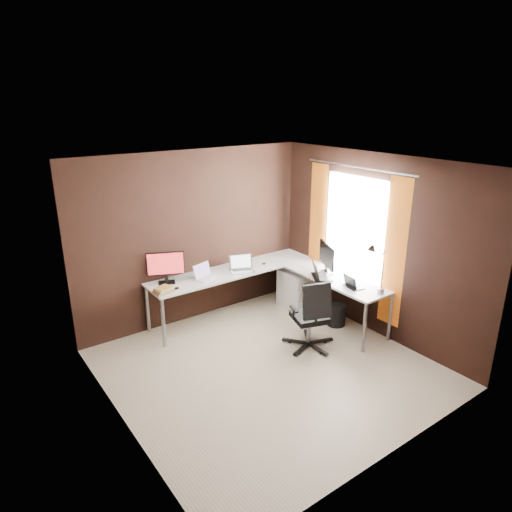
{
  "coord_description": "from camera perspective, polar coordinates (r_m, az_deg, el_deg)",
  "views": [
    {
      "loc": [
        -2.97,
        -3.85,
        3.17
      ],
      "look_at": [
        0.49,
        0.95,
        1.1
      ],
      "focal_mm": 32.0,
      "sensor_mm": 36.0,
      "label": 1
    }
  ],
  "objects": [
    {
      "name": "drawer_pedestal",
      "position": [
        7.25,
        5.1,
        -4.13
      ],
      "size": [
        0.42,
        0.5,
        0.6
      ],
      "primitive_type": "cube",
      "color": "white",
      "rests_on": "ground"
    },
    {
      "name": "mouse_left",
      "position": [
        6.22,
        -9.9,
        -3.99
      ],
      "size": [
        0.08,
        0.06,
        0.03
      ],
      "primitive_type": "ellipsoid",
      "rotation": [
        0.0,
        0.0,
        0.05
      ],
      "color": "black",
      "rests_on": "desk"
    },
    {
      "name": "laptop_silver",
      "position": [
        6.77,
        -1.81,
        -1.41
      ],
      "size": [
        0.41,
        0.35,
        0.23
      ],
      "rotation": [
        0.0,
        0.0,
        -0.36
      ],
      "color": "silver",
      "rests_on": "desk"
    },
    {
      "name": "room",
      "position": [
        5.47,
        4.14,
        -1.04
      ],
      "size": [
        3.6,
        3.6,
        2.5
      ],
      "color": "#C4B599",
      "rests_on": "ground"
    },
    {
      "name": "laptop_black_small",
      "position": [
        6.32,
        11.95,
        -3.51
      ],
      "size": [
        0.23,
        0.29,
        0.18
      ],
      "rotation": [
        0.0,
        0.0,
        1.39
      ],
      "color": "black",
      "rests_on": "desk"
    },
    {
      "name": "laptop_white",
      "position": [
        6.53,
        -6.42,
        -2.39
      ],
      "size": [
        0.36,
        0.3,
        0.21
      ],
      "rotation": [
        0.0,
        0.0,
        0.3
      ],
      "color": "white",
      "rests_on": "desk"
    },
    {
      "name": "office_chair",
      "position": [
        6.14,
        6.78,
        -8.93
      ],
      "size": [
        0.54,
        0.57,
        0.97
      ],
      "rotation": [
        0.0,
        0.0,
        -0.31
      ],
      "color": "black",
      "rests_on": "ground"
    },
    {
      "name": "laptop_black_big",
      "position": [
        6.56,
        7.94,
        -2.27
      ],
      "size": [
        0.41,
        0.44,
        0.24
      ],
      "rotation": [
        0.0,
        0.0,
        1.01
      ],
      "color": "black",
      "rests_on": "desk"
    },
    {
      "name": "mouse_corner",
      "position": [
        7.02,
        0.99,
        -0.95
      ],
      "size": [
        0.09,
        0.07,
        0.03
      ],
      "primitive_type": "ellipsoid",
      "rotation": [
        0.0,
        0.0,
        0.28
      ],
      "color": "black",
      "rests_on": "desk"
    },
    {
      "name": "wastebasket",
      "position": [
        6.83,
        9.99,
        -7.25
      ],
      "size": [
        0.36,
        0.36,
        0.31
      ],
      "primitive_type": "cylinder",
      "rotation": [
        0.0,
        0.0,
        -0.43
      ],
      "color": "black",
      "rests_on": "ground"
    },
    {
      "name": "desk_lamp",
      "position": [
        6.07,
        14.77,
        -0.86
      ],
      "size": [
        0.2,
        0.24,
        0.66
      ],
      "rotation": [
        0.0,
        0.0,
        0.22
      ],
      "color": "slate",
      "rests_on": "desk"
    },
    {
      "name": "monitor_left",
      "position": [
        6.38,
        -11.23,
        -1.19
      ],
      "size": [
        0.48,
        0.25,
        0.45
      ],
      "rotation": [
        0.0,
        0.0,
        -0.42
      ],
      "color": "black",
      "rests_on": "desk"
    },
    {
      "name": "monitor_right",
      "position": [
        6.69,
        8.84,
        -0.05
      ],
      "size": [
        0.25,
        0.51,
        0.45
      ],
      "rotation": [
        0.0,
        0.0,
        1.15
      ],
      "color": "black",
      "rests_on": "desk"
    },
    {
      "name": "desk",
      "position": [
        6.68,
        1.99,
        -2.65
      ],
      "size": [
        2.65,
        2.25,
        0.73
      ],
      "color": "white",
      "rests_on": "ground"
    },
    {
      "name": "book_stack",
      "position": [
        6.14,
        -11.48,
        -4.19
      ],
      "size": [
        0.26,
        0.22,
        0.07
      ],
      "rotation": [
        0.0,
        0.0,
        0.2
      ],
      "color": "tan",
      "rests_on": "desk"
    }
  ]
}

